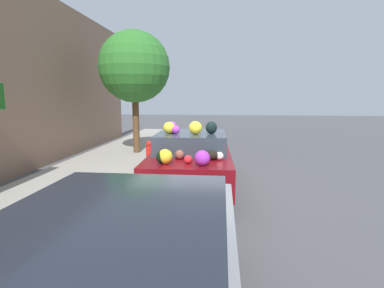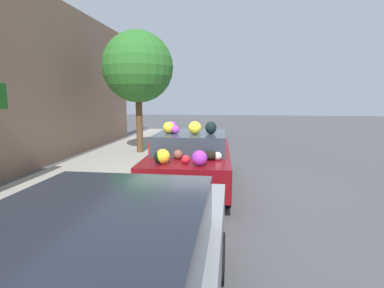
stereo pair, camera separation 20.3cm
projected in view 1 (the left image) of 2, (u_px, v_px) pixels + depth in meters
The scene contains 5 objects.
ground_plane at pixel (191, 186), 7.32m from camera, with size 60.00×60.00×0.00m, color #4C4C4F.
sidewalk_curb at pixel (85, 181), 7.58m from camera, with size 24.00×3.20×0.11m.
street_tree at pixel (134, 67), 10.74m from camera, with size 2.56×2.56×4.40m.
fire_hydrant at pixel (149, 152), 9.33m from camera, with size 0.20×0.20×0.70m.
art_car at pixel (192, 158), 7.16m from camera, with size 4.17×1.92×1.63m.
Camera 1 is at (-7.04, -0.75, 2.15)m, focal length 28.00 mm.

